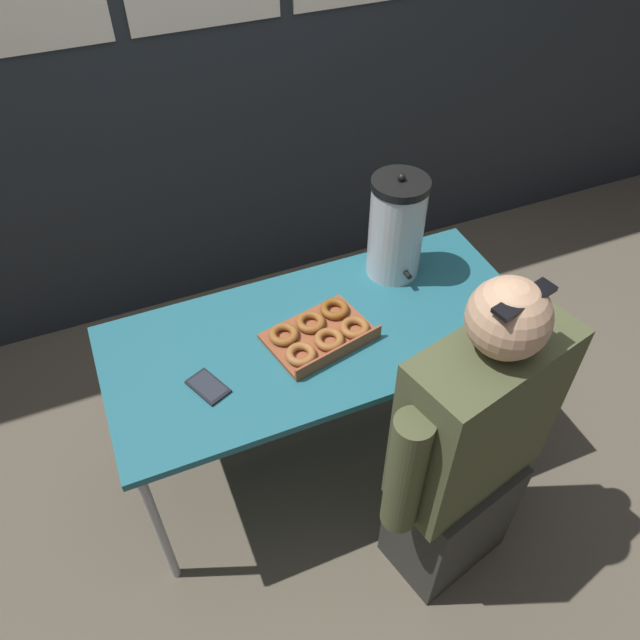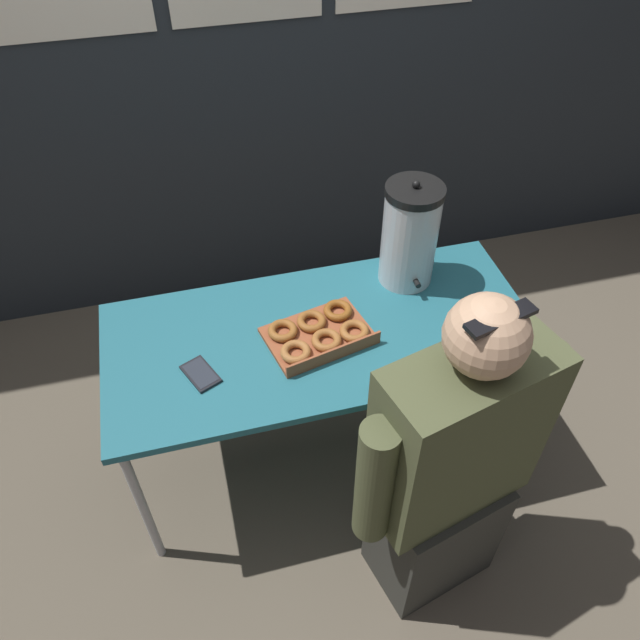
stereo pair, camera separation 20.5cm
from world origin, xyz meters
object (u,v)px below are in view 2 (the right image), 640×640
(donut_box, at_px, (319,333))
(person_seated, at_px, (449,471))
(coffee_urn, at_px, (410,235))
(cell_phone, at_px, (201,374))

(donut_box, xyz_separation_m, person_seated, (0.26, -0.53, -0.12))
(coffee_urn, height_order, person_seated, person_seated)
(coffee_urn, distance_m, person_seated, 0.81)
(coffee_urn, bearing_deg, cell_phone, -160.31)
(donut_box, xyz_separation_m, coffee_urn, (0.38, 0.22, 0.17))
(donut_box, bearing_deg, person_seated, -76.44)
(coffee_urn, xyz_separation_m, cell_phone, (-0.78, -0.28, -0.19))
(donut_box, height_order, cell_phone, donut_box)
(coffee_urn, bearing_deg, person_seated, -99.27)
(person_seated, bearing_deg, donut_box, -77.87)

